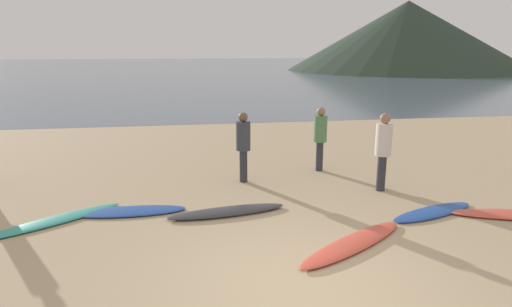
% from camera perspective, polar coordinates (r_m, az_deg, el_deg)
% --- Properties ---
extents(ground_plane, '(120.00, 120.00, 0.20)m').
position_cam_1_polar(ground_plane, '(15.38, -3.73, 1.86)').
color(ground_plane, tan).
rests_on(ground_plane, ground).
extents(ocean_water, '(140.00, 100.00, 0.01)m').
position_cam_1_polar(ocean_water, '(67.71, -8.19, 11.16)').
color(ocean_water, slate).
rests_on(ocean_water, ground).
extents(headland_hill, '(31.09, 31.09, 8.89)m').
position_cam_1_polar(headland_hill, '(62.34, 19.18, 14.42)').
color(headland_hill, '#28382B').
rests_on(headland_hill, ground).
extents(surfboard_0, '(2.33, 1.82, 0.06)m').
position_cam_1_polar(surfboard_0, '(8.76, -25.10, -8.02)').
color(surfboard_0, teal).
rests_on(surfboard_0, ground).
extents(surfboard_1, '(2.12, 0.59, 0.06)m').
position_cam_1_polar(surfboard_1, '(8.72, -16.28, -7.32)').
color(surfboard_1, '#1E479E').
rests_on(surfboard_1, ground).
extents(surfboard_2, '(2.33, 0.82, 0.10)m').
position_cam_1_polar(surfboard_2, '(8.35, -3.84, -7.62)').
color(surfboard_2, '#333338').
rests_on(surfboard_2, ground).
extents(surfboard_3, '(2.37, 1.76, 0.09)m').
position_cam_1_polar(surfboard_3, '(7.25, 12.72, -11.45)').
color(surfboard_3, '#D84C38').
rests_on(surfboard_3, ground).
extents(surfboard_4, '(2.06, 1.13, 0.06)m').
position_cam_1_polar(surfboard_4, '(9.01, 22.27, -7.14)').
color(surfboard_4, '#1E479E').
rests_on(surfboard_4, ground).
extents(person_0, '(0.33, 0.33, 1.64)m').
position_cam_1_polar(person_0, '(11.05, 8.47, 2.59)').
color(person_0, '#2D2D38').
rests_on(person_0, ground).
extents(person_1, '(0.35, 0.35, 1.73)m').
position_cam_1_polar(person_1, '(9.77, 16.42, 1.00)').
color(person_1, '#2D2D38').
rests_on(person_1, ground).
extents(person_2, '(0.33, 0.33, 1.65)m').
position_cam_1_polar(person_2, '(10.01, -1.69, 1.60)').
color(person_2, '#2D2D38').
rests_on(person_2, ground).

